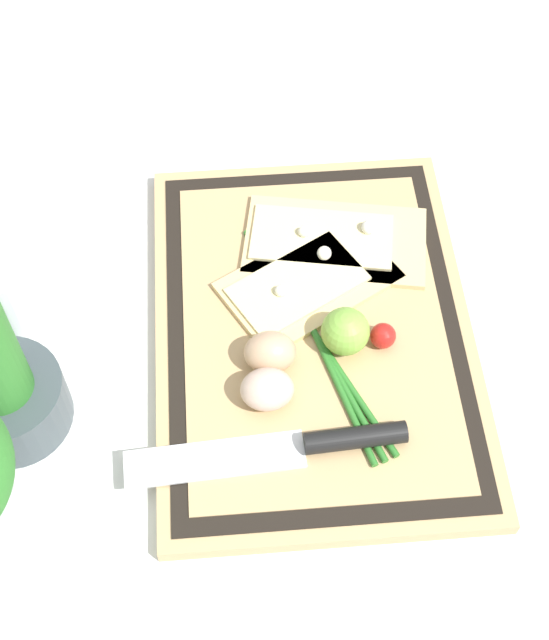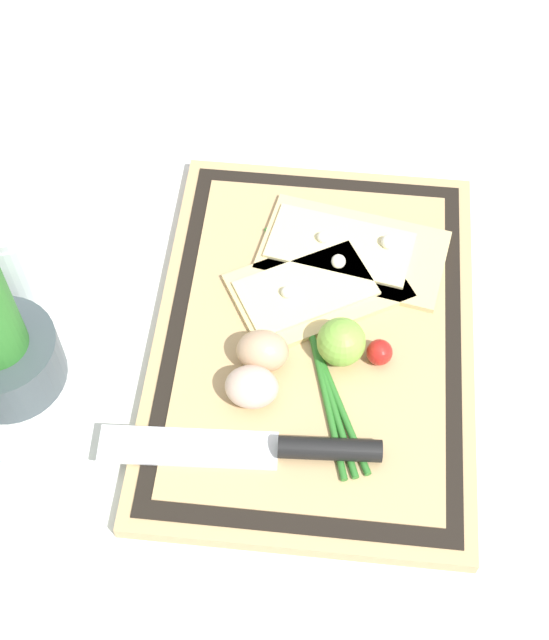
{
  "view_description": "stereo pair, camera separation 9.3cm",
  "coord_description": "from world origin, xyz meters",
  "views": [
    {
      "loc": [
        -0.51,
        0.08,
        0.81
      ],
      "look_at": [
        0.0,
        0.04,
        0.04
      ],
      "focal_mm": 50.0,
      "sensor_mm": 36.0,
      "label": 1
    },
    {
      "loc": [
        -0.51,
        -0.01,
        0.81
      ],
      "look_at": [
        0.0,
        0.04,
        0.04
      ],
      "focal_mm": 50.0,
      "sensor_mm": 36.0,
      "label": 2
    }
  ],
  "objects": [
    {
      "name": "ground_plane",
      "position": [
        0.0,
        0.0,
        0.0
      ],
      "size": [
        6.0,
        6.0,
        0.0
      ],
      "primitive_type": "plane",
      "color": "silver"
    },
    {
      "name": "cutting_board",
      "position": [
        0.0,
        0.0,
        0.01
      ],
      "size": [
        0.47,
        0.34,
        0.02
      ],
      "color": "tan",
      "rests_on": "ground_plane"
    },
    {
      "name": "pizza_slice_near",
      "position": [
        0.11,
        -0.03,
        0.03
      ],
      "size": [
        0.15,
        0.22,
        0.02
      ],
      "color": "#DBBC7F",
      "rests_on": "cutting_board"
    },
    {
      "name": "pizza_slice_far",
      "position": [
        0.06,
        0.0,
        0.03
      ],
      "size": [
        0.19,
        0.21,
        0.02
      ],
      "color": "#DBBC7F",
      "rests_on": "cutting_board"
    },
    {
      "name": "knife",
      "position": [
        -0.14,
        0.02,
        0.03
      ],
      "size": [
        0.05,
        0.28,
        0.02
      ],
      "color": "silver",
      "rests_on": "cutting_board"
    },
    {
      "name": "egg_brown",
      "position": [
        -0.04,
        0.05,
        0.04
      ],
      "size": [
        0.04,
        0.05,
        0.04
      ],
      "primitive_type": "ellipsoid",
      "color": "tan",
      "rests_on": "cutting_board"
    },
    {
      "name": "egg_pink",
      "position": [
        -0.08,
        0.06,
        0.04
      ],
      "size": [
        0.04,
        0.05,
        0.04
      ],
      "primitive_type": "ellipsoid",
      "color": "beige",
      "rests_on": "cutting_board"
    },
    {
      "name": "lime",
      "position": [
        -0.03,
        -0.03,
        0.05
      ],
      "size": [
        0.05,
        0.05,
        0.05
      ],
      "primitive_type": "sphere",
      "color": "#7FB742",
      "rests_on": "cutting_board"
    },
    {
      "name": "cherry_tomato_red",
      "position": [
        -0.03,
        -0.07,
        0.03
      ],
      "size": [
        0.03,
        0.03,
        0.03
      ],
      "primitive_type": "sphere",
      "color": "red",
      "rests_on": "cutting_board"
    },
    {
      "name": "scallion_bunch",
      "position": [
        -0.01,
        -0.0,
        0.02
      ],
      "size": [
        0.31,
        0.13,
        0.01
      ],
      "color": "#2D7528",
      "rests_on": "cutting_board"
    },
    {
      "name": "sauce_jar",
      "position": [
        0.04,
        0.32,
        0.05
      ],
      "size": [
        0.07,
        0.07,
        0.11
      ],
      "color": "silver",
      "rests_on": "ground_plane"
    }
  ]
}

